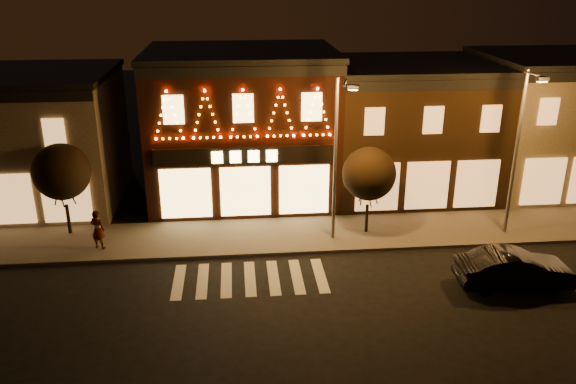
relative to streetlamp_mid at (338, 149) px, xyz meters
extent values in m
plane|color=black|center=(-4.17, -7.14, -4.68)|extent=(120.00, 120.00, 0.00)
cube|color=#47423D|center=(-2.17, 0.86, -4.60)|extent=(44.00, 4.00, 0.15)
cube|color=#695E4A|center=(-17.17, 6.86, -1.18)|extent=(12.00, 8.00, 7.00)
cube|color=black|center=(-4.17, 6.86, -0.68)|extent=(10.00, 8.00, 8.00)
cube|color=black|center=(-4.17, 6.86, 3.47)|extent=(10.20, 8.20, 0.30)
cube|color=black|center=(-4.17, 2.81, 3.07)|extent=(10.00, 0.25, 0.50)
cube|color=black|center=(-4.17, 2.76, -1.08)|extent=(9.00, 0.15, 0.90)
cube|color=#FFD87F|center=(-4.17, 2.66, -1.08)|extent=(3.40, 0.08, 0.60)
cube|color=#382413|center=(5.33, 6.86, -1.08)|extent=(9.00, 8.00, 7.20)
cube|color=black|center=(5.33, 6.86, 2.67)|extent=(9.20, 8.20, 0.30)
cube|color=black|center=(5.33, 2.81, 2.27)|extent=(9.00, 0.25, 0.50)
cube|color=#695E4A|center=(14.33, 6.86, -0.93)|extent=(9.00, 8.00, 7.50)
cube|color=black|center=(14.33, 6.86, 2.97)|extent=(9.20, 8.20, 0.30)
cylinder|color=#59595E|center=(-0.06, 0.22, -0.67)|extent=(0.15, 0.15, 7.72)
cylinder|color=#59595E|center=(0.14, -0.53, 3.09)|extent=(0.48, 1.52, 0.10)
cube|color=#59595E|center=(0.33, -1.27, 3.04)|extent=(0.53, 0.38, 0.17)
cube|color=orange|center=(0.33, -1.27, 2.94)|extent=(0.40, 0.28, 0.05)
cylinder|color=#59595E|center=(8.51, 0.11, -0.55)|extent=(0.16, 0.16, 7.97)
cylinder|color=#59595E|center=(8.44, -0.69, 3.34)|extent=(0.25, 1.60, 0.10)
cube|color=#59595E|center=(8.36, -1.48, 3.29)|extent=(0.52, 0.32, 0.18)
cube|color=orange|center=(8.36, -1.48, 3.18)|extent=(0.40, 0.23, 0.05)
cylinder|color=black|center=(-12.83, 1.97, -3.79)|extent=(0.17, 0.17, 1.48)
sphere|color=black|center=(-12.83, 1.97, -1.35)|extent=(2.71, 2.71, 2.71)
cylinder|color=black|center=(1.70, 0.78, -3.83)|extent=(0.15, 0.15, 1.41)
sphere|color=black|center=(1.70, 0.78, -1.51)|extent=(2.57, 2.57, 2.57)
imported|color=black|center=(6.63, -4.75, -3.90)|extent=(4.77, 1.80, 1.55)
imported|color=gray|center=(-11.03, 0.10, -3.58)|extent=(0.81, 0.69, 1.90)
camera|label=1|loc=(-4.58, -24.93, 7.61)|focal=36.32mm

